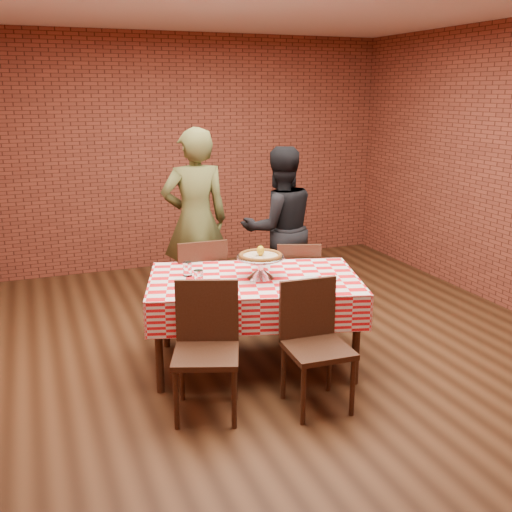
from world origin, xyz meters
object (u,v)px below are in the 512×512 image
water_glass_left (199,277)px  water_glass_right (188,269)px  condiment_caddy (263,259)px  chair_far_right (297,284)px  pizza (261,256)px  diner_black (279,228)px  table (254,322)px  pizza_stand (261,267)px  chair_near_left (206,353)px  chair_near_right (318,348)px  diner_olive (195,221)px  chair_far_left (198,285)px

water_glass_left → water_glass_right: (-0.02, 0.25, 0.00)m
water_glass_left → condiment_caddy: 0.68m
water_glass_right → chair_far_right: bearing=16.6°
pizza → water_glass_left: 0.53m
water_glass_left → diner_black: diner_black is taller
pizza → table: bearing=157.2°
pizza_stand → water_glass_left: bearing=179.1°
chair_near_left → chair_near_right: 0.79m
water_glass_left → diner_black: 1.74m
pizza → water_glass_right: size_ratio=2.98×
chair_near_right → diner_olive: size_ratio=0.49×
water_glass_left → condiment_caddy: bearing=21.2°
water_glass_right → pizza: bearing=-25.8°
chair_near_right → chair_far_left: size_ratio=0.98×
chair_far_right → chair_near_right: bearing=91.4°
chair_far_right → water_glass_left: bearing=48.5°
pizza → chair_near_left: 1.00m
water_glass_right → condiment_caddy: 0.65m
table → diner_black: (0.75, 1.23, 0.46)m
pizza_stand → chair_far_right: 0.95m
table → chair_near_left: bearing=-133.8°
water_glass_right → chair_near_right: bearing=-58.2°
diner_black → diner_olive: bearing=-13.2°
pizza → chair_near_left: bearing=-136.9°
pizza → diner_olive: 1.48m
chair_far_left → diner_black: (1.00, 0.41, 0.37)m
chair_near_left → chair_far_left: size_ratio=1.00×
condiment_caddy → chair_near_left: chair_near_left is taller
pizza → chair_far_left: pizza is taller
condiment_caddy → chair_near_left: bearing=-136.7°
pizza → pizza_stand: bearing=90.0°
table → pizza: (0.05, -0.02, 0.56)m
water_glass_left → diner_olive: 1.52m
chair_far_right → pizza: bearing=65.2°
table → pizza: 0.57m
pizza_stand → diner_olive: 1.49m
table → chair_far_right: (0.66, 0.58, 0.06)m
pizza → chair_near_right: 0.94m
condiment_caddy → chair_far_right: condiment_caddy is taller
pizza_stand → chair_far_right: pizza_stand is taller
pizza → chair_near_left: pizza is taller
table → pizza: bearing=-22.8°
pizza_stand → water_glass_right: 0.59m
water_glass_left → chair_far_right: chair_far_right is taller
water_glass_right → pizza_stand: bearing=-25.8°
chair_near_right → chair_far_right: 1.48m
table → chair_far_right: size_ratio=1.89×
diner_black → table: bearing=60.8°
pizza_stand → water_glass_right: (-0.53, 0.26, -0.03)m
water_glass_left → pizza_stand: bearing=-0.9°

